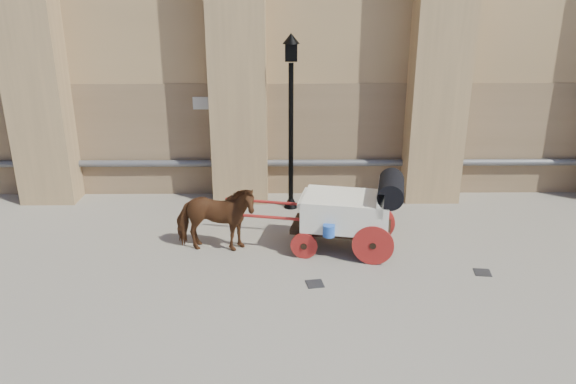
{
  "coord_description": "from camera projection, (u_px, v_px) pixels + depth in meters",
  "views": [
    {
      "loc": [
        0.09,
        -10.43,
        5.36
      ],
      "look_at": [
        0.21,
        0.49,
        1.33
      ],
      "focal_mm": 35.0,
      "sensor_mm": 36.0,
      "label": 1
    }
  ],
  "objects": [
    {
      "name": "drain_grate_far",
      "position": [
        482.0,
        272.0,
        11.13
      ],
      "size": [
        0.36,
        0.36,
        0.01
      ],
      "primitive_type": "cube",
      "rotation": [
        0.0,
        0.0,
        -0.13
      ],
      "color": "black",
      "rests_on": "ground"
    },
    {
      "name": "horse",
      "position": [
        215.0,
        219.0,
        11.81
      ],
      "size": [
        1.8,
        0.91,
        1.48
      ],
      "primitive_type": "imported",
      "rotation": [
        0.0,
        0.0,
        1.51
      ],
      "color": "#573216",
      "rests_on": "ground"
    },
    {
      "name": "street_lamp",
      "position": [
        291.0,
        119.0,
        13.62
      ],
      "size": [
        0.41,
        0.41,
        4.33
      ],
      "color": "black",
      "rests_on": "ground"
    },
    {
      "name": "drain_grate_near",
      "position": [
        315.0,
        284.0,
        10.71
      ],
      "size": [
        0.37,
        0.37,
        0.01
      ],
      "primitive_type": "cube",
      "rotation": [
        0.0,
        0.0,
        0.16
      ],
      "color": "black",
      "rests_on": "ground"
    },
    {
      "name": "carriage",
      "position": [
        353.0,
        210.0,
        11.77
      ],
      "size": [
        4.06,
        1.82,
        1.72
      ],
      "rotation": [
        0.0,
        0.0,
        -0.2
      ],
      "color": "black",
      "rests_on": "ground"
    },
    {
      "name": "ground",
      "position": [
        278.0,
        260.0,
        11.64
      ],
      "size": [
        90.0,
        90.0,
        0.0
      ],
      "primitive_type": "plane",
      "color": "#71695C",
      "rests_on": "ground"
    }
  ]
}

